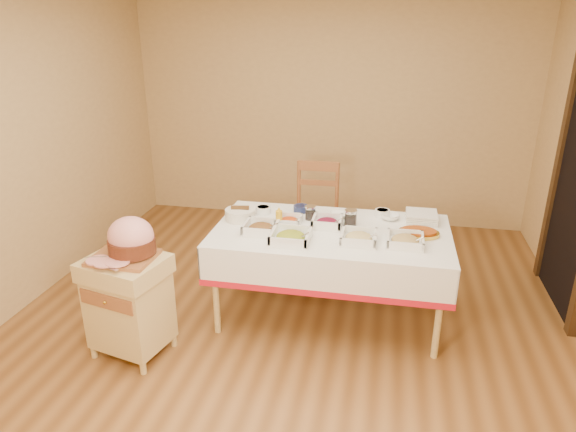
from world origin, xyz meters
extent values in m
plane|color=brown|center=(0.00, 0.00, 0.00)|extent=(5.00, 5.00, 0.00)
plane|color=tan|center=(0.00, 2.50, 1.30)|extent=(4.50, 0.00, 4.50)
plane|color=tan|center=(-2.25, 0.00, 1.30)|extent=(0.00, 5.00, 5.00)
cube|color=#362211|center=(2.19, 1.40, 1.05)|extent=(0.08, 0.10, 2.10)
cube|color=#D9BC77|center=(0.30, 0.30, 0.73)|extent=(1.80, 1.00, 0.04)
cylinder|color=#D9BC77|center=(-0.52, -0.12, 0.35)|extent=(0.05, 0.05, 0.71)
cylinder|color=#D9BC77|center=(-0.52, 0.72, 0.35)|extent=(0.05, 0.05, 0.71)
cylinder|color=#D9BC77|center=(1.12, -0.12, 0.35)|extent=(0.05, 0.05, 0.71)
cylinder|color=#D9BC77|center=(1.12, 0.72, 0.35)|extent=(0.05, 0.05, 0.71)
cube|color=white|center=(0.30, 0.30, 0.76)|extent=(1.82, 1.02, 0.01)
cube|color=#D9BC77|center=(-1.04, -0.48, 0.35)|extent=(0.58, 0.51, 0.53)
cube|color=#D9BC77|center=(-1.04, -0.48, 0.69)|extent=(0.62, 0.55, 0.13)
cube|color=#9C5D33|center=(-1.04, -0.69, 0.53)|extent=(0.43, 0.11, 0.11)
sphere|color=gold|center=(-1.04, -0.70, 0.53)|extent=(0.03, 0.03, 0.03)
cylinder|color=#D9BC77|center=(-1.26, -0.66, 0.04)|extent=(0.04, 0.04, 0.09)
cylinder|color=#D9BC77|center=(-1.26, -0.31, 0.04)|extent=(0.04, 0.04, 0.09)
cylinder|color=#D9BC77|center=(-0.82, -0.66, 0.04)|extent=(0.04, 0.04, 0.09)
cylinder|color=#D9BC77|center=(-0.82, -0.31, 0.04)|extent=(0.04, 0.04, 0.09)
cube|color=#9C5D33|center=(0.03, 1.24, 0.49)|extent=(0.45, 0.43, 0.03)
cylinder|color=#9C5D33|center=(-0.16, 1.05, 0.24)|extent=(0.04, 0.04, 0.48)
cylinder|color=#9C5D33|center=(-0.16, 1.43, 0.24)|extent=(0.04, 0.04, 0.48)
cylinder|color=#9C5D33|center=(0.23, 1.05, 0.24)|extent=(0.04, 0.04, 0.48)
cylinder|color=#9C5D33|center=(0.22, 1.44, 0.24)|extent=(0.04, 0.04, 0.48)
cylinder|color=#9C5D33|center=(-0.16, 1.43, 0.73)|extent=(0.04, 0.04, 0.51)
cylinder|color=#9C5D33|center=(0.22, 1.44, 0.73)|extent=(0.04, 0.04, 0.51)
cube|color=#9C5D33|center=(0.03, 1.43, 0.95)|extent=(0.40, 0.04, 0.10)
cube|color=#9C5D33|center=(-1.04, -0.48, 0.77)|extent=(0.42, 0.34, 0.03)
ellipsoid|color=pink|center=(-0.99, -0.44, 0.92)|extent=(0.32, 0.28, 0.27)
cylinder|color=#562513|center=(-0.99, -0.44, 0.84)|extent=(0.32, 0.32, 0.11)
cube|color=silver|center=(-1.09, -0.65, 0.79)|extent=(0.27, 0.12, 0.00)
cylinder|color=silver|center=(-1.12, -0.53, 0.79)|extent=(0.31, 0.09, 0.01)
cube|color=white|center=(-0.23, 0.15, 0.77)|extent=(0.25, 0.25, 0.02)
ellipsoid|color=maroon|center=(-0.23, 0.15, 0.79)|extent=(0.19, 0.19, 0.07)
cylinder|color=silver|center=(-0.17, 0.13, 0.80)|extent=(0.15, 0.01, 0.11)
cube|color=white|center=(0.03, 0.03, 0.77)|extent=(0.28, 0.28, 0.02)
ellipsoid|color=gold|center=(0.03, 0.03, 0.80)|extent=(0.22, 0.22, 0.08)
cylinder|color=silver|center=(0.09, 0.00, 0.80)|extent=(0.16, 0.01, 0.12)
cube|color=white|center=(0.52, 0.12, 0.77)|extent=(0.26, 0.26, 0.01)
ellipsoid|color=#D0B96F|center=(0.52, 0.12, 0.79)|extent=(0.20, 0.20, 0.07)
cylinder|color=silver|center=(0.58, 0.09, 0.79)|extent=(0.14, 0.01, 0.11)
cube|color=white|center=(0.86, 0.14, 0.77)|extent=(0.26, 0.26, 0.01)
ellipsoid|color=tan|center=(0.86, 0.14, 0.79)|extent=(0.20, 0.20, 0.07)
cylinder|color=silver|center=(0.91, 0.11, 0.79)|extent=(0.14, 0.01, 0.10)
cube|color=white|center=(-0.05, 0.35, 0.77)|extent=(0.20, 0.20, 0.01)
ellipsoid|color=#C4400E|center=(-0.05, 0.35, 0.79)|extent=(0.15, 0.15, 0.05)
cylinder|color=silver|center=(-0.01, 0.33, 0.79)|extent=(0.13, 0.01, 0.10)
cube|color=white|center=(0.26, 0.37, 0.77)|extent=(0.23, 0.23, 0.02)
ellipsoid|color=maroon|center=(0.26, 0.37, 0.79)|extent=(0.17, 0.17, 0.06)
cylinder|color=silver|center=(0.31, 0.35, 0.80)|extent=(0.15, 0.01, 0.11)
cylinder|color=white|center=(-0.31, 0.55, 0.79)|extent=(0.13, 0.13, 0.06)
cylinder|color=black|center=(-0.31, 0.55, 0.81)|extent=(0.10, 0.10, 0.02)
cylinder|color=navy|center=(0.00, 0.65, 0.79)|extent=(0.13, 0.13, 0.05)
cylinder|color=maroon|center=(0.00, 0.65, 0.80)|extent=(0.10, 0.10, 0.02)
cylinder|color=white|center=(0.68, 0.66, 0.79)|extent=(0.12, 0.12, 0.06)
cylinder|color=#C4400E|center=(0.68, 0.66, 0.81)|extent=(0.10, 0.10, 0.02)
imported|color=white|center=(0.33, 0.58, 0.78)|extent=(0.18, 0.18, 0.04)
imported|color=white|center=(0.74, 0.61, 0.78)|extent=(0.20, 0.20, 0.05)
cylinder|color=silver|center=(0.10, 0.49, 0.81)|extent=(0.08, 0.08, 0.10)
cylinder|color=silver|center=(0.10, 0.49, 0.87)|extent=(0.09, 0.09, 0.01)
cylinder|color=black|center=(0.10, 0.49, 0.80)|extent=(0.07, 0.07, 0.07)
cylinder|color=silver|center=(0.44, 0.43, 0.82)|extent=(0.09, 0.09, 0.12)
cylinder|color=silver|center=(0.44, 0.43, 0.88)|extent=(0.10, 0.10, 0.01)
cylinder|color=black|center=(0.44, 0.43, 0.80)|extent=(0.08, 0.08, 0.08)
cylinder|color=gold|center=(-0.11, 0.28, 0.83)|extent=(0.05, 0.05, 0.13)
cone|color=gold|center=(-0.11, 0.28, 0.91)|extent=(0.03, 0.03, 0.03)
cylinder|color=white|center=(-0.46, 0.37, 0.80)|extent=(0.25, 0.25, 0.09)
cube|color=white|center=(0.99, 0.62, 0.77)|extent=(0.25, 0.25, 0.01)
cube|color=white|center=(0.99, 0.62, 0.78)|extent=(0.25, 0.25, 0.01)
cube|color=white|center=(0.99, 0.62, 0.80)|extent=(0.25, 0.25, 0.01)
cube|color=white|center=(0.99, 0.62, 0.81)|extent=(0.25, 0.25, 0.01)
cube|color=white|center=(0.99, 0.62, 0.83)|extent=(0.25, 0.25, 0.01)
ellipsoid|color=gold|center=(0.96, 0.33, 0.77)|extent=(0.31, 0.22, 0.03)
ellipsoid|color=#A04411|center=(0.96, 0.33, 0.78)|extent=(0.27, 0.19, 0.03)
camera|label=1|loc=(0.69, -3.37, 2.31)|focal=32.00mm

